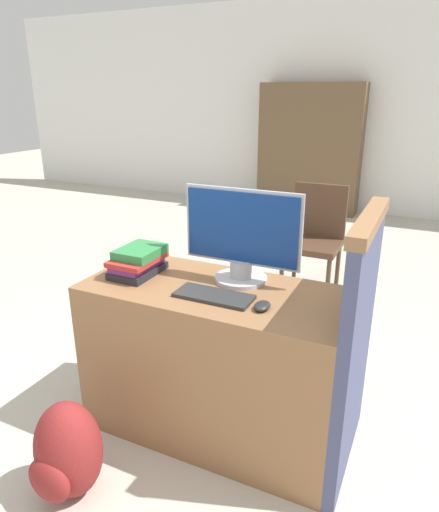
% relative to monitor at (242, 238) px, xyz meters
% --- Properties ---
extents(ground_plane, '(20.00, 20.00, 0.00)m').
position_rel_monitor_xyz_m(ground_plane, '(-0.07, -0.41, -0.97)').
color(ground_plane, '#BCB7A8').
extents(wall_back, '(12.00, 0.06, 2.80)m').
position_rel_monitor_xyz_m(wall_back, '(-0.07, 4.72, 0.43)').
color(wall_back, white).
rests_on(wall_back, ground_plane).
extents(desk, '(1.21, 0.56, 0.76)m').
position_rel_monitor_xyz_m(desk, '(-0.07, -0.13, -0.59)').
color(desk, '#8C603D').
rests_on(desk, ground_plane).
extents(carrel_divider, '(0.07, 0.66, 1.17)m').
position_rel_monitor_xyz_m(carrel_divider, '(0.56, -0.08, -0.38)').
color(carrel_divider, '#474C70').
rests_on(carrel_divider, ground_plane).
extents(monitor, '(0.56, 0.25, 0.44)m').
position_rel_monitor_xyz_m(monitor, '(0.00, 0.00, 0.00)').
color(monitor, '#B7B7BC').
rests_on(monitor, desk).
extents(keyboard, '(0.34, 0.14, 0.02)m').
position_rel_monitor_xyz_m(keyboard, '(-0.03, -0.23, -0.20)').
color(keyboard, '#2D2D2D').
rests_on(keyboard, desk).
extents(mouse, '(0.06, 0.09, 0.03)m').
position_rel_monitor_xyz_m(mouse, '(0.20, -0.24, -0.19)').
color(mouse, '#262626').
rests_on(mouse, desk).
extents(book_stack, '(0.19, 0.27, 0.13)m').
position_rel_monitor_xyz_m(book_stack, '(-0.48, -0.14, -0.14)').
color(book_stack, '#232328').
rests_on(book_stack, desk).
extents(backpack, '(0.28, 0.29, 0.44)m').
position_rel_monitor_xyz_m(backpack, '(-0.44, -0.76, -0.76)').
color(backpack, maroon).
rests_on(backpack, ground_plane).
extents(far_chair, '(0.44, 0.44, 0.89)m').
position_rel_monitor_xyz_m(far_chair, '(-0.07, 1.78, -0.48)').
color(far_chair, '#4C3323').
rests_on(far_chair, ground_plane).
extents(bookshelf_far, '(1.39, 0.32, 1.73)m').
position_rel_monitor_xyz_m(bookshelf_far, '(-0.85, 4.48, -0.11)').
color(bookshelf_far, brown).
rests_on(bookshelf_far, ground_plane).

